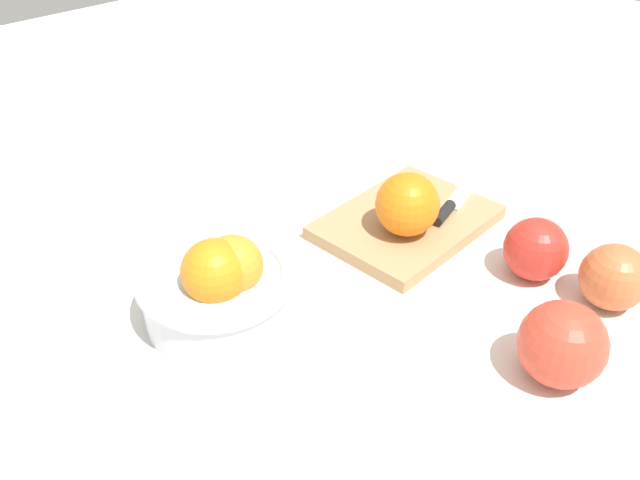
# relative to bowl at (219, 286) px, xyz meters

# --- Properties ---
(ground_plane) EXTENTS (2.40, 2.40, 0.00)m
(ground_plane) POSITION_rel_bowl_xyz_m (0.20, -0.10, -0.04)
(ground_plane) COLOR silver
(bowl) EXTENTS (0.16, 0.16, 0.10)m
(bowl) POSITION_rel_bowl_xyz_m (0.00, 0.00, 0.00)
(bowl) COLOR silver
(bowl) RESTS_ON ground_plane
(cutting_board) EXTENTS (0.22, 0.17, 0.02)m
(cutting_board) POSITION_rel_bowl_xyz_m (0.27, -0.01, -0.03)
(cutting_board) COLOR tan
(cutting_board) RESTS_ON ground_plane
(orange_on_board) EXTENTS (0.08, 0.08, 0.08)m
(orange_on_board) POSITION_rel_bowl_xyz_m (0.24, -0.03, 0.01)
(orange_on_board) COLOR orange
(orange_on_board) RESTS_ON cutting_board
(knife) EXTENTS (0.15, 0.06, 0.01)m
(knife) POSITION_rel_bowl_xyz_m (0.33, -0.04, -0.02)
(knife) COLOR silver
(knife) RESTS_ON cutting_board
(apple_front_right) EXTENTS (0.07, 0.07, 0.07)m
(apple_front_right) POSITION_rel_bowl_xyz_m (0.30, -0.17, -0.01)
(apple_front_right) COLOR red
(apple_front_right) RESTS_ON ground_plane
(apple_front_center) EXTENTS (0.08, 0.08, 0.08)m
(apple_front_center) POSITION_rel_bowl_xyz_m (0.19, -0.27, -0.00)
(apple_front_center) COLOR #D6422D
(apple_front_center) RESTS_ON ground_plane
(apple_front_right_2) EXTENTS (0.07, 0.07, 0.07)m
(apple_front_right_2) POSITION_rel_bowl_xyz_m (0.32, -0.25, -0.01)
(apple_front_right_2) COLOR #CC6638
(apple_front_right_2) RESTS_ON ground_plane
(citrus_peel) EXTENTS (0.06, 0.06, 0.01)m
(citrus_peel) POSITION_rel_bowl_xyz_m (0.41, -0.22, -0.04)
(citrus_peel) COLOR orange
(citrus_peel) RESTS_ON ground_plane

